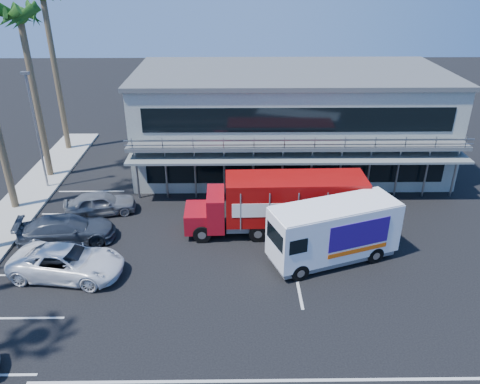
{
  "coord_description": "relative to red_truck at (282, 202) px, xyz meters",
  "views": [
    {
      "loc": [
        -1.08,
        -18.7,
        14.32
      ],
      "look_at": [
        -0.78,
        5.54,
        2.3
      ],
      "focal_mm": 35.0,
      "sensor_mm": 36.0,
      "label": 1
    }
  ],
  "objects": [
    {
      "name": "white_van",
      "position": [
        2.38,
        -2.99,
        -0.16
      ],
      "size": [
        7.09,
        4.42,
        3.28
      ],
      "rotation": [
        0.0,
        0.0,
        0.34
      ],
      "color": "white",
      "rests_on": "ground"
    },
    {
      "name": "parked_car_b",
      "position": [
        -11.14,
        -3.79,
        -1.22
      ],
      "size": [
        4.11,
        1.49,
        1.35
      ],
      "primitive_type": "imported",
      "rotation": [
        0.0,
        0.0,
        1.59
      ],
      "color": "black",
      "rests_on": "ground"
    },
    {
      "name": "red_truck",
      "position": [
        0.0,
        0.0,
        0.0
      ],
      "size": [
        10.29,
        2.68,
        3.45
      ],
      "rotation": [
        0.0,
        0.0,
        0.02
      ],
      "color": "maroon",
      "rests_on": "ground"
    },
    {
      "name": "parked_car_e",
      "position": [
        -11.14,
        2.21,
        -1.15
      ],
      "size": [
        4.65,
        2.84,
        1.48
      ],
      "primitive_type": "imported",
      "rotation": [
        0.0,
        0.0,
        1.84
      ],
      "color": "slate",
      "rests_on": "ground"
    },
    {
      "name": "curb_strip",
      "position": [
        -16.64,
        1.01,
        -1.81
      ],
      "size": [
        3.0,
        32.0,
        0.16
      ],
      "primitive_type": "cube",
      "color": "#A5A399",
      "rests_on": "ground"
    },
    {
      "name": "palm_e",
      "position": [
        -16.34,
        8.01,
        8.68
      ],
      "size": [
        2.8,
        2.8,
        12.25
      ],
      "color": "brown",
      "rests_on": "ground"
    },
    {
      "name": "light_pole_far",
      "position": [
        -15.84,
        6.01,
        2.61
      ],
      "size": [
        0.5,
        0.25,
        8.09
      ],
      "color": "gray",
      "rests_on": "ground"
    },
    {
      "name": "building",
      "position": [
        1.36,
        9.95,
        1.76
      ],
      "size": [
        22.4,
        12.0,
        7.3
      ],
      "color": "gray",
      "rests_on": "ground"
    },
    {
      "name": "parked_car_d",
      "position": [
        -12.19,
        -0.99,
        -1.12
      ],
      "size": [
        5.6,
        3.04,
        1.54
      ],
      "primitive_type": "imported",
      "rotation": [
        0.0,
        0.0,
        1.74
      ],
      "color": "#343B45",
      "rests_on": "ground"
    },
    {
      "name": "ground",
      "position": [
        -1.64,
        -4.99,
        -1.89
      ],
      "size": [
        120.0,
        120.0,
        0.0
      ],
      "primitive_type": "plane",
      "color": "black",
      "rests_on": "ground"
    },
    {
      "name": "palm_f",
      "position": [
        -16.74,
        13.51,
        9.58
      ],
      "size": [
        2.8,
        2.8,
        13.25
      ],
      "color": "brown",
      "rests_on": "ground"
    },
    {
      "name": "parked_car_c",
      "position": [
        -11.14,
        -4.19,
        -1.11
      ],
      "size": [
        5.91,
        3.35,
        1.56
      ],
      "primitive_type": "imported",
      "rotation": [
        0.0,
        0.0,
        1.43
      ],
      "color": "white",
      "rests_on": "ground"
    }
  ]
}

